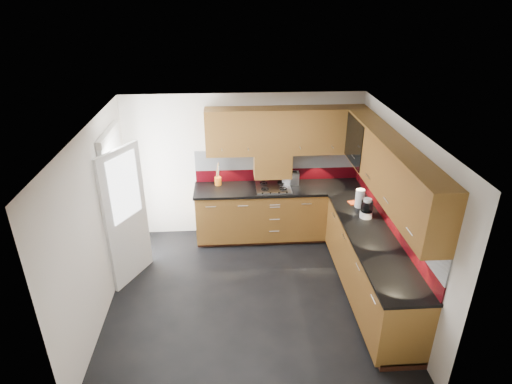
{
  "coord_description": "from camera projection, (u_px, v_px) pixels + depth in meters",
  "views": [
    {
      "loc": [
        -0.24,
        -4.7,
        3.87
      ],
      "look_at": [
        0.12,
        0.65,
        1.28
      ],
      "focal_mm": 30.0,
      "sensor_mm": 36.0,
      "label": 1
    }
  ],
  "objects": [
    {
      "name": "toaster",
      "position": [
        290.0,
        178.0,
        6.98
      ],
      "size": [
        0.29,
        0.19,
        0.2
      ],
      "color": "silver",
      "rests_on": "countertop"
    },
    {
      "name": "backsplash",
      "position": [
        333.0,
        186.0,
        6.31
      ],
      "size": [
        2.7,
        3.2,
        0.54
      ],
      "color": "maroon",
      "rests_on": "countertop"
    },
    {
      "name": "room",
      "position": [
        250.0,
        199.0,
        5.27
      ],
      "size": [
        4.0,
        3.8,
        2.64
      ],
      "color": "black"
    },
    {
      "name": "back_door",
      "position": [
        122.0,
        208.0,
        6.04
      ],
      "size": [
        0.42,
        1.19,
        2.04
      ],
      "color": "white",
      "rests_on": "room"
    },
    {
      "name": "glass_cabinet",
      "position": [
        364.0,
        140.0,
        6.17
      ],
      "size": [
        0.32,
        0.8,
        0.66
      ],
      "color": "black",
      "rests_on": "room"
    },
    {
      "name": "paper_towel",
      "position": [
        360.0,
        198.0,
        6.23
      ],
      "size": [
        0.16,
        0.16,
        0.27
      ],
      "primitive_type": "cylinder",
      "rotation": [
        0.0,
        0.0,
        -0.3
      ],
      "color": "white",
      "rests_on": "countertop"
    },
    {
      "name": "extractor_hood",
      "position": [
        273.0,
        165.0,
        6.86
      ],
      "size": [
        0.6,
        0.33,
        0.4
      ],
      "primitive_type": "cube",
      "color": "brown",
      "rests_on": "room"
    },
    {
      "name": "upper_cabinets",
      "position": [
        336.0,
        149.0,
        5.9
      ],
      "size": [
        2.5,
        3.2,
        0.72
      ],
      "color": "brown",
      "rests_on": "room"
    },
    {
      "name": "base_cabinets",
      "position": [
        318.0,
        238.0,
        6.44
      ],
      "size": [
        2.7,
        3.2,
        0.95
      ],
      "color": "brown",
      "rests_on": "room"
    },
    {
      "name": "orange_cloth",
      "position": [
        354.0,
        203.0,
        6.38
      ],
      "size": [
        0.17,
        0.16,
        0.02
      ],
      "primitive_type": "cube",
      "rotation": [
        0.0,
        0.0,
        0.24
      ],
      "color": "#DB4618",
      "rests_on": "countertop"
    },
    {
      "name": "countertop",
      "position": [
        320.0,
        211.0,
        6.22
      ],
      "size": [
        2.72,
        3.22,
        0.04
      ],
      "color": "black",
      "rests_on": "base_cabinets"
    },
    {
      "name": "gas_hob",
      "position": [
        273.0,
        187.0,
        6.85
      ],
      "size": [
        0.56,
        0.49,
        0.04
      ],
      "color": "silver",
      "rests_on": "countertop"
    },
    {
      "name": "utensil_pot",
      "position": [
        218.0,
        180.0,
        6.93
      ],
      "size": [
        0.11,
        0.11,
        0.39
      ],
      "color": "orange",
      "rests_on": "countertop"
    },
    {
      "name": "food_processor",
      "position": [
        367.0,
        209.0,
        5.94
      ],
      "size": [
        0.17,
        0.17,
        0.29
      ],
      "color": "white",
      "rests_on": "countertop"
    }
  ]
}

